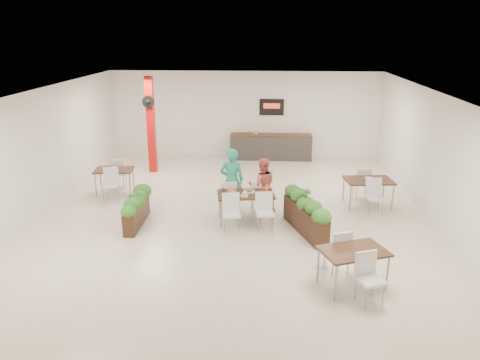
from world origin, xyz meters
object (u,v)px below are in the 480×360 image
side_table_c (353,256)px  planter_right (305,212)px  red_column (151,124)px  planter_left (136,206)px  side_table_a (114,173)px  service_counter (271,146)px  side_table_b (368,184)px  diner_woman (262,186)px  diner_man (232,181)px  main_table (245,198)px

side_table_c → planter_right: bearing=85.0°
red_column → planter_left: 4.74m
planter_left → side_table_a: side_table_a is taller
service_counter → side_table_b: size_ratio=1.81×
diner_woman → planter_left: size_ratio=0.88×
diner_man → side_table_c: 4.46m
planter_right → side_table_a: (-5.40, 2.43, 0.11)m
planter_left → diner_woman: bearing=18.1°
side_table_c → main_table: bearing=104.8°
diner_woman → side_table_a: bearing=-24.3°
service_counter → planter_right: (0.82, -6.61, 0.02)m
side_table_a → planter_left: bearing=-67.1°
red_column → side_table_c: (5.53, -7.19, -1.02)m
main_table → side_table_c: (2.16, -2.99, -0.01)m
red_column → planter_right: size_ratio=1.64×
service_counter → planter_right: bearing=-82.9°
main_table → side_table_a: 4.37m
diner_woman → planter_right: (1.05, -1.20, -0.24)m
diner_woman → planter_right: diner_woman is taller
red_column → planter_left: size_ratio=1.88×
planter_right → red_column: bearing=135.5°
diner_man → side_table_b: (3.68, 0.69, -0.23)m
planter_left → side_table_c: bearing=-28.6°
service_counter → diner_woman: 5.41m
planter_right → side_table_c: bearing=-73.9°
service_counter → diner_man: bearing=-100.7°
side_table_b → side_table_c: size_ratio=1.00×
diner_woman → side_table_b: size_ratio=0.91×
main_table → planter_right: planter_right is taller
main_table → side_table_b: 3.55m
diner_man → side_table_a: size_ratio=1.05×
red_column → diner_man: size_ratio=1.85×
planter_left → side_table_b: side_table_b is taller
service_counter → diner_woman: bearing=-92.4°
diner_man → side_table_a: diner_man is taller
service_counter → main_table: bearing=-96.0°
side_table_a → side_table_b: same height
planter_left → side_table_a: (-1.27, 2.24, 0.14)m
planter_left → side_table_c: side_table_c is taller
service_counter → side_table_a: size_ratio=1.81×
red_column → planter_left: (0.69, -4.55, -1.16)m
planter_left → side_table_c: 5.51m
service_counter → planter_left: bearing=-117.3°
main_table → side_table_a: same height
main_table → diner_man: bearing=120.8°
service_counter → side_table_c: (1.53, -9.05, 0.13)m
service_counter → side_table_b: (2.65, -4.71, 0.14)m
diner_man → planter_right: 2.23m
planter_left → side_table_c: size_ratio=1.02×
side_table_b → planter_right: bearing=-140.2°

